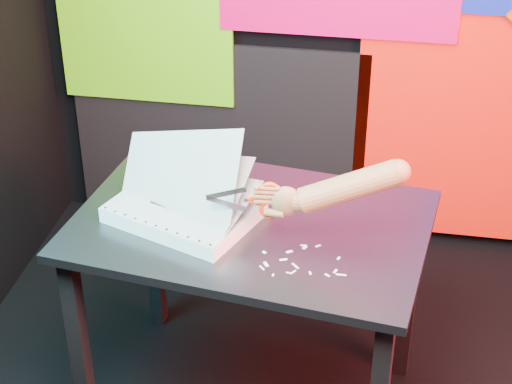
# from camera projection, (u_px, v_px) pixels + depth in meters

# --- Properties ---
(room) EXTENTS (3.01, 3.01, 2.71)m
(room) POSITION_uv_depth(u_px,v_px,m) (393.00, 103.00, 1.97)
(room) COLOR black
(room) RESTS_ON ground
(backdrop) EXTENTS (2.88, 0.05, 2.08)m
(backdrop) POSITION_uv_depth(u_px,v_px,m) (415.00, 38.00, 3.39)
(backdrop) COLOR red
(backdrop) RESTS_ON ground
(work_table) EXTENTS (1.16, 0.85, 0.75)m
(work_table) POSITION_uv_depth(u_px,v_px,m) (251.00, 249.00, 2.69)
(work_table) COLOR black
(work_table) RESTS_ON ground
(printout_stack) EXTENTS (0.50, 0.44, 0.31)m
(printout_stack) POSITION_uv_depth(u_px,v_px,m) (184.00, 209.00, 2.64)
(printout_stack) COLOR white
(printout_stack) RESTS_ON work_table
(scissors) EXTENTS (0.22, 0.03, 0.12)m
(scissors) POSITION_uv_depth(u_px,v_px,m) (265.00, 200.00, 2.47)
(scissors) COLOR #B8B8B8
(scissors) RESTS_ON printout_stack
(hand_forearm) EXTENTS (0.43, 0.10, 0.20)m
(hand_forearm) POSITION_uv_depth(u_px,v_px,m) (339.00, 189.00, 2.42)
(hand_forearm) COLOR #9B5C35
(hand_forearm) RESTS_ON work_table
(paper_clippings) EXTENTS (0.25, 0.18, 0.00)m
(paper_clippings) POSITION_uv_depth(u_px,v_px,m) (299.00, 262.00, 2.45)
(paper_clippings) COLOR silver
(paper_clippings) RESTS_ON work_table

